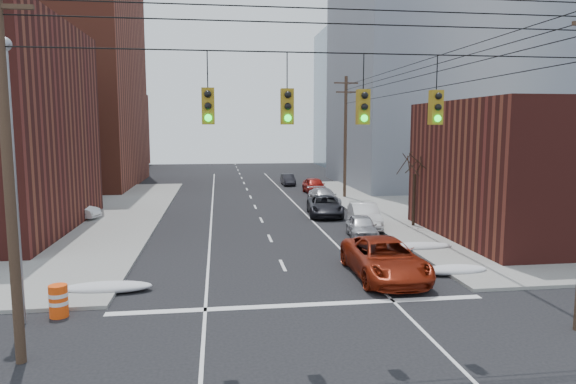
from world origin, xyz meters
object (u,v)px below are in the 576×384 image
object	(u,v)px
parked_car_b	(364,216)
lot_car_d	(33,204)
lot_car_a	(73,210)
red_pickup	(385,259)
parked_car_a	(362,226)
parked_car_e	(314,186)
parked_car_f	(288,180)
lot_car_b	(40,208)
parked_car_c	(325,206)
construction_barrel	(58,301)
parked_car_d	(324,197)

from	to	relation	value
parked_car_b	lot_car_d	distance (m)	24.39
parked_car_b	lot_car_a	xyz separation A→B (m)	(-19.44, 5.14, -0.03)
parked_car_b	lot_car_d	size ratio (longest dim) A/B	1.15
red_pickup	parked_car_a	size ratio (longest dim) A/B	1.53
parked_car_e	parked_car_a	bearing A→B (deg)	-94.67
parked_car_b	parked_car_f	bearing A→B (deg)	100.65
parked_car_a	parked_car_e	size ratio (longest dim) A/B	0.87
parked_car_b	parked_car_e	size ratio (longest dim) A/B	1.05
lot_car_a	lot_car_b	bearing A→B (deg)	78.91
parked_car_c	lot_car_b	distance (m)	20.51
parked_car_e	red_pickup	bearing A→B (deg)	-96.43
parked_car_e	parked_car_f	bearing A→B (deg)	100.15
red_pickup	parked_car_b	size ratio (longest dim) A/B	1.26
parked_car_b	lot_car_d	bearing A→B (deg)	167.85
parked_car_e	construction_barrel	world-z (taller)	parked_car_e
parked_car_d	red_pickup	bearing A→B (deg)	-98.82
red_pickup	parked_car_f	size ratio (longest dim) A/B	1.61
parked_car_b	construction_barrel	world-z (taller)	parked_car_b
parked_car_d	parked_car_e	xyz separation A→B (m)	(0.65, 7.59, 0.08)
lot_car_a	parked_car_a	bearing A→B (deg)	-96.04
parked_car_a	parked_car_b	size ratio (longest dim) A/B	0.83
parked_car_f	parked_car_d	bearing A→B (deg)	-86.85
red_pickup	parked_car_a	world-z (taller)	red_pickup
lot_car_b	parked_car_b	bearing A→B (deg)	-85.09
parked_car_b	parked_car_e	world-z (taller)	parked_car_b
parked_car_d	lot_car_a	xyz separation A→B (m)	(-18.79, -4.74, 0.06)
parked_car_e	lot_car_a	bearing A→B (deg)	-149.52
parked_car_c	parked_car_d	xyz separation A→B (m)	(0.95, 5.01, -0.03)
parked_car_d	lot_car_b	size ratio (longest dim) A/B	1.06
parked_car_d	lot_car_b	bearing A→B (deg)	-175.58
parked_car_b	parked_car_d	world-z (taller)	parked_car_b
parked_car_d	parked_car_f	world-z (taller)	parked_car_d
parked_car_f	parked_car_b	bearing A→B (deg)	-86.78
lot_car_b	lot_car_d	size ratio (longest dim) A/B	1.10
parked_car_c	lot_car_d	distance (m)	21.67
construction_barrel	lot_car_b	bearing A→B (deg)	109.34
parked_car_e	parked_car_f	size ratio (longest dim) A/B	1.22
red_pickup	lot_car_b	size ratio (longest dim) A/B	1.33
lot_car_b	lot_car_d	distance (m)	1.76
red_pickup	parked_car_e	distance (m)	28.39
lot_car_a	lot_car_d	xyz separation A→B (m)	(-3.60, 2.86, 0.09)
construction_barrel	parked_car_b	bearing A→B (deg)	42.83
red_pickup	lot_car_a	size ratio (longest dim) A/B	1.63
parked_car_c	parked_car_f	distance (m)	20.10
red_pickup	parked_car_f	distance (m)	35.79
parked_car_d	parked_car_c	bearing A→B (deg)	-105.15
lot_car_d	lot_car_a	bearing A→B (deg)	-134.10
lot_car_b	parked_car_e	bearing A→B (deg)	-42.20
parked_car_a	lot_car_b	size ratio (longest dim) A/B	0.87
parked_car_d	construction_barrel	distance (m)	27.64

